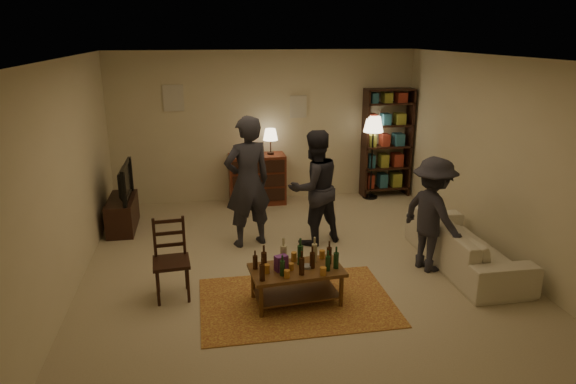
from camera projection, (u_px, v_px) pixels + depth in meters
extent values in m
plane|color=#C6B793|center=(296.00, 265.00, 6.87)|extent=(6.00, 6.00, 0.00)
plane|color=beige|center=(265.00, 127.00, 9.29)|extent=(5.50, 0.00, 5.50)
plane|color=beige|center=(67.00, 178.00, 6.02)|extent=(0.00, 6.00, 6.00)
plane|color=beige|center=(496.00, 159.00, 6.93)|extent=(0.00, 6.00, 6.00)
plane|color=beige|center=(376.00, 273.00, 3.65)|extent=(5.50, 0.00, 5.50)
plane|color=white|center=(297.00, 58.00, 6.07)|extent=(6.00, 6.00, 0.00)
cube|color=beige|center=(173.00, 98.00, 8.85)|extent=(0.35, 0.03, 0.45)
cube|color=beige|center=(298.00, 107.00, 9.27)|extent=(0.30, 0.03, 0.40)
cube|color=maroon|center=(296.00, 302.00, 5.93)|extent=(2.20, 1.50, 0.01)
cube|color=brown|center=(297.00, 270.00, 5.81)|extent=(1.09, 0.66, 0.04)
cube|color=brown|center=(296.00, 293.00, 5.90)|extent=(0.98, 0.55, 0.02)
cylinder|color=brown|center=(261.00, 302.00, 5.56)|extent=(0.05, 0.05, 0.39)
cylinder|color=brown|center=(341.00, 291.00, 5.79)|extent=(0.05, 0.05, 0.39)
cylinder|color=brown|center=(253.00, 283.00, 5.97)|extent=(0.05, 0.05, 0.39)
cylinder|color=brown|center=(328.00, 274.00, 6.20)|extent=(0.05, 0.05, 0.39)
cylinder|color=#BF7A2C|center=(267.00, 269.00, 5.69)|extent=(0.07, 0.07, 0.10)
cylinder|color=#BF7A2C|center=(287.00, 274.00, 5.58)|extent=(0.07, 0.07, 0.09)
cylinder|color=#BF7A2C|center=(294.00, 257.00, 5.98)|extent=(0.07, 0.07, 0.11)
cylinder|color=#BF7A2C|center=(323.00, 271.00, 5.64)|extent=(0.07, 0.07, 0.09)
cylinder|color=#BF7A2C|center=(322.00, 254.00, 6.06)|extent=(0.07, 0.07, 0.10)
cylinder|color=#BF7A2C|center=(291.00, 267.00, 5.77)|extent=(0.06, 0.06, 0.08)
cube|color=#6A3187|center=(281.00, 262.00, 5.76)|extent=(0.16, 0.14, 0.18)
cylinder|color=gray|center=(307.00, 267.00, 5.82)|extent=(0.12, 0.12, 0.03)
cube|color=black|center=(171.00, 262.00, 5.92)|extent=(0.45, 0.45, 0.04)
cylinder|color=black|center=(158.00, 289.00, 5.79)|extent=(0.04, 0.04, 0.44)
cylinder|color=black|center=(188.00, 285.00, 5.87)|extent=(0.04, 0.04, 0.44)
cylinder|color=black|center=(158.00, 275.00, 6.10)|extent=(0.04, 0.04, 0.44)
cylinder|color=black|center=(186.00, 272.00, 6.18)|extent=(0.04, 0.04, 0.44)
cube|color=black|center=(169.00, 236.00, 6.00)|extent=(0.34, 0.06, 0.49)
cube|color=black|center=(123.00, 214.00, 8.09)|extent=(0.40, 1.00, 0.50)
imported|color=black|center=(121.00, 182.00, 7.93)|extent=(0.13, 0.97, 0.56)
cube|color=maroon|center=(257.00, 179.00, 9.26)|extent=(1.00, 0.48, 0.90)
cube|color=black|center=(259.00, 195.00, 9.10)|extent=(0.92, 0.02, 0.22)
cube|color=black|center=(259.00, 181.00, 9.02)|extent=(0.92, 0.02, 0.22)
cube|color=black|center=(259.00, 167.00, 8.94)|extent=(0.92, 0.02, 0.22)
cylinder|color=black|center=(271.00, 153.00, 9.17)|extent=(0.12, 0.12, 0.04)
cylinder|color=black|center=(271.00, 146.00, 9.13)|extent=(0.02, 0.02, 0.22)
cone|color=#FFE5B2|center=(270.00, 134.00, 9.06)|extent=(0.26, 0.26, 0.20)
cube|color=black|center=(365.00, 144.00, 9.49)|extent=(0.04, 0.34, 2.00)
cube|color=black|center=(409.00, 143.00, 9.63)|extent=(0.04, 0.34, 2.00)
cube|color=black|center=(384.00, 187.00, 9.82)|extent=(0.90, 0.34, 0.03)
cube|color=black|center=(385.00, 167.00, 9.70)|extent=(0.90, 0.34, 0.03)
cube|color=black|center=(387.00, 146.00, 9.58)|extent=(0.90, 0.34, 0.03)
cube|color=black|center=(388.00, 125.00, 9.46)|extent=(0.90, 0.34, 0.03)
cube|color=black|center=(389.00, 103.00, 9.34)|extent=(0.90, 0.34, 0.03)
cube|color=black|center=(390.00, 89.00, 9.26)|extent=(0.90, 0.34, 0.03)
cube|color=maroon|center=(370.00, 181.00, 9.72)|extent=(0.12, 0.22, 0.26)
cube|color=#29637B|center=(382.00, 180.00, 9.76)|extent=(0.15, 0.22, 0.26)
cube|color=olive|center=(396.00, 179.00, 9.81)|extent=(0.18, 0.22, 0.26)
cube|color=#29637B|center=(371.00, 161.00, 9.61)|extent=(0.12, 0.22, 0.24)
cube|color=olive|center=(383.00, 160.00, 9.65)|extent=(0.15, 0.22, 0.24)
cube|color=maroon|center=(397.00, 160.00, 9.69)|extent=(0.18, 0.22, 0.24)
cube|color=olive|center=(372.00, 140.00, 9.49)|extent=(0.12, 0.22, 0.22)
cube|color=maroon|center=(384.00, 140.00, 9.53)|extent=(0.15, 0.22, 0.22)
cube|color=#29637B|center=(398.00, 139.00, 9.58)|extent=(0.18, 0.22, 0.22)
cube|color=maroon|center=(373.00, 119.00, 9.37)|extent=(0.12, 0.22, 0.20)
cube|color=#29637B|center=(386.00, 119.00, 9.42)|extent=(0.15, 0.22, 0.20)
cube|color=olive|center=(400.00, 119.00, 9.46)|extent=(0.18, 0.22, 0.20)
cube|color=#29637B|center=(374.00, 98.00, 9.26)|extent=(0.12, 0.22, 0.18)
cube|color=olive|center=(387.00, 97.00, 9.30)|extent=(0.15, 0.22, 0.18)
cube|color=maroon|center=(401.00, 97.00, 9.34)|extent=(0.18, 0.22, 0.18)
cylinder|color=black|center=(370.00, 197.00, 9.68)|extent=(0.28, 0.28, 0.03)
cylinder|color=black|center=(372.00, 163.00, 9.48)|extent=(0.03, 0.03, 1.35)
cone|color=#FFE5B2|center=(374.00, 124.00, 9.27)|extent=(0.36, 0.36, 0.28)
imported|color=beige|center=(465.00, 245.00, 6.77)|extent=(0.81, 2.08, 0.61)
imported|color=#26262E|center=(248.00, 182.00, 7.29)|extent=(0.80, 0.65, 1.90)
imported|color=#222228|center=(314.00, 188.00, 7.40)|extent=(0.99, 0.88, 1.68)
imported|color=#27262E|center=(432.00, 215.00, 6.57)|extent=(0.84, 1.10, 1.51)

